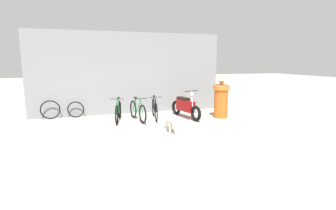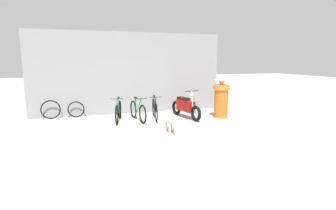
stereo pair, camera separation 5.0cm
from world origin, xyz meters
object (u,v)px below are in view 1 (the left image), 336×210
(bicycle_1, at_px, (138,111))
(motorcycle, at_px, (185,107))
(stray_dog, at_px, (170,119))
(bicycle_2, at_px, (155,109))
(bicycle_0, at_px, (118,112))
(spare_tire_left, at_px, (50,110))
(spare_tire_right, at_px, (76,109))
(person_in_robes, at_px, (221,96))

(bicycle_1, height_order, motorcycle, motorcycle)
(stray_dog, bearing_deg, bicycle_1, 21.10)
(bicycle_2, height_order, stray_dog, bicycle_2)
(bicycle_0, bearing_deg, spare_tire_left, -103.09)
(stray_dog, distance_m, spare_tire_left, 4.86)
(bicycle_1, relative_size, stray_dog, 1.59)
(bicycle_2, relative_size, stray_dog, 1.63)
(bicycle_0, relative_size, spare_tire_left, 2.30)
(bicycle_2, distance_m, spare_tire_left, 3.95)
(bicycle_0, distance_m, stray_dog, 2.33)
(bicycle_1, distance_m, spare_tire_right, 2.54)
(bicycle_0, relative_size, spare_tire_right, 2.63)
(spare_tire_left, bearing_deg, bicycle_1, -22.24)
(stray_dog, xyz_separation_m, spare_tire_left, (-3.75, 3.09, -0.05))
(bicycle_1, height_order, person_in_robes, person_in_robes)
(bicycle_1, xyz_separation_m, bicycle_2, (0.69, 0.14, 0.01))
(bicycle_2, bearing_deg, stray_dog, 8.16)
(bicycle_1, xyz_separation_m, spare_tire_right, (-2.19, 1.28, -0.04))
(bicycle_0, distance_m, bicycle_1, 0.71)
(bicycle_2, xyz_separation_m, spare_tire_left, (-3.79, 1.13, -0.01))
(bicycle_2, relative_size, motorcycle, 0.90)
(bicycle_0, xyz_separation_m, bicycle_1, (0.70, -0.08, -0.01))
(bicycle_2, bearing_deg, spare_tire_right, -102.47)
(bicycle_1, xyz_separation_m, stray_dog, (0.65, -1.82, 0.05))
(motorcycle, xyz_separation_m, spare_tire_right, (-4.05, 1.37, -0.12))
(spare_tire_right, bearing_deg, spare_tire_left, -179.14)
(bicycle_1, distance_m, person_in_robes, 3.26)
(bicycle_2, distance_m, spare_tire_right, 3.10)
(motorcycle, height_order, person_in_robes, person_in_robes)
(stray_dog, bearing_deg, bicycle_0, 36.89)
(bicycle_1, relative_size, spare_tire_left, 2.37)
(bicycle_0, height_order, bicycle_2, bicycle_0)
(bicycle_2, distance_m, motorcycle, 1.20)
(bicycle_1, xyz_separation_m, person_in_robes, (3.20, -0.45, 0.47))
(spare_tire_left, bearing_deg, bicycle_2, -16.61)
(bicycle_0, relative_size, person_in_robes, 1.01)
(bicycle_1, xyz_separation_m, spare_tire_left, (-3.10, 1.27, 0.00))
(stray_dog, distance_m, spare_tire_right, 4.21)
(bicycle_0, relative_size, bicycle_2, 0.94)
(bicycle_0, height_order, spare_tire_left, bicycle_0)
(bicycle_1, height_order, bicycle_2, bicycle_2)
(stray_dog, height_order, spare_tire_right, spare_tire_right)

